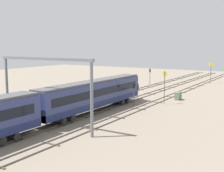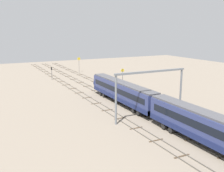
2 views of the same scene
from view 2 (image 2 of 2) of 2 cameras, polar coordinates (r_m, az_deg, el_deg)
ground_plane at (r=62.32m, az=-0.37°, el=-2.65°), size 159.22×159.22×0.00m
track_near_foreground at (r=64.53m, az=3.49°, el=-2.09°), size 143.22×2.40×0.16m
track_with_train at (r=62.30m, az=-0.37°, el=-2.59°), size 143.22×2.40×0.16m
track_middle at (r=60.37m, az=-4.49°, el=-3.11°), size 143.22×2.40×0.16m
train at (r=38.46m, az=20.09°, el=-8.84°), size 75.20×3.24×4.80m
overhead_gantry at (r=47.33m, az=8.42°, el=0.38°), size 0.40×14.65×8.85m
speed_sign_near_foreground at (r=69.91m, az=2.32°, el=2.09°), size 0.14×0.90×5.82m
speed_sign_mid_trackside at (r=100.08m, az=-7.20°, el=5.12°), size 0.14×1.06×5.69m
signal_light_trackside_approach at (r=64.64m, az=1.30°, el=0.28°), size 0.31×0.32×3.97m
signal_light_trackside_departure at (r=86.58m, az=-12.98°, el=3.09°), size 0.31×0.32×4.14m
relay_cabinet at (r=75.39m, az=0.78°, el=0.54°), size 1.58×0.86×1.47m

